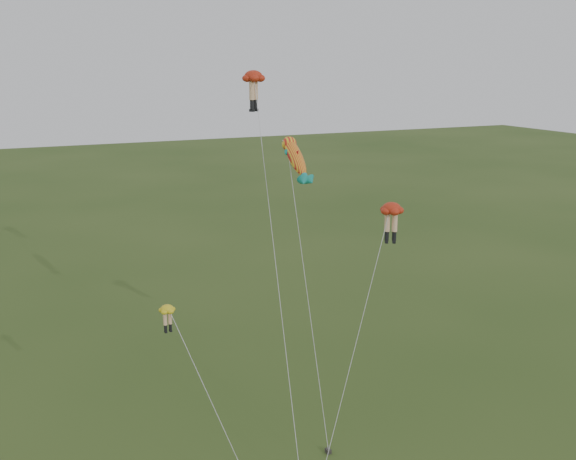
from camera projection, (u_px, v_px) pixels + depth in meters
name	position (u px, v px, depth m)	size (l,w,h in m)	color
ground	(302.00, 460.00, 34.50)	(300.00, 300.00, 0.00)	#2C4418
legs_kite_red_high	(254.00, 84.00, 41.46)	(4.71, 16.17, 20.29)	red
legs_kite_red_mid	(390.00, 216.00, 35.44)	(7.05, 4.82, 13.27)	red
legs_kite_yellow	(174.00, 326.00, 30.04)	(3.76, 3.89, 9.77)	yellow
fish_kite	(295.00, 158.00, 36.36)	(1.15, 7.35, 16.91)	yellow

